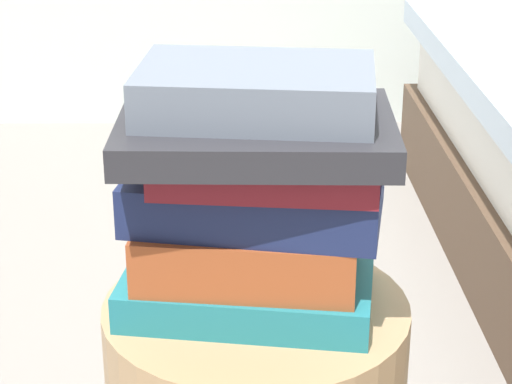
{
  "coord_description": "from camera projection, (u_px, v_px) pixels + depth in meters",
  "views": [
    {
      "loc": [
        -0.01,
        -0.98,
        1.02
      ],
      "look_at": [
        0.0,
        0.0,
        0.6
      ],
      "focal_mm": 69.4,
      "sensor_mm": 36.0,
      "label": 1
    }
  ],
  "objects": [
    {
      "name": "book_charcoal",
      "position": [
        258.0,
        132.0,
        1.02
      ],
      "size": [
        0.29,
        0.21,
        0.03
      ],
      "primitive_type": "cube",
      "rotation": [
        0.0,
        0.0,
        -0.03
      ],
      "color": "#28282D",
      "rests_on": "book_maroon"
    },
    {
      "name": "book_navy",
      "position": [
        256.0,
        195.0,
        1.07
      ],
      "size": [
        0.29,
        0.2,
        0.05
      ],
      "primitive_type": "cube",
      "rotation": [
        0.0,
        0.0,
        -0.18
      ],
      "color": "#19234C",
      "rests_on": "book_rust"
    },
    {
      "name": "book_teal",
      "position": [
        249.0,
        285.0,
        1.12
      ],
      "size": [
        0.3,
        0.22,
        0.04
      ],
      "primitive_type": "cube",
      "rotation": [
        0.0,
        0.0,
        -0.15
      ],
      "color": "#1E727F",
      "rests_on": "side_table"
    },
    {
      "name": "book_slate",
      "position": [
        255.0,
        89.0,
        1.02
      ],
      "size": [
        0.26,
        0.18,
        0.05
      ],
      "primitive_type": "cube",
      "rotation": [
        0.0,
        0.0,
        -0.1
      ],
      "color": "slate",
      "rests_on": "book_charcoal"
    },
    {
      "name": "book_maroon",
      "position": [
        267.0,
        161.0,
        1.04
      ],
      "size": [
        0.25,
        0.19,
        0.03
      ],
      "primitive_type": "cube",
      "rotation": [
        0.0,
        0.0,
        -0.1
      ],
      "color": "maroon",
      "rests_on": "book_navy"
    },
    {
      "name": "book_rust",
      "position": [
        249.0,
        246.0,
        1.09
      ],
      "size": [
        0.26,
        0.18,
        0.06
      ],
      "primitive_type": "cube",
      "rotation": [
        0.0,
        0.0,
        -0.13
      ],
      "color": "#994723",
      "rests_on": "book_teal"
    }
  ]
}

